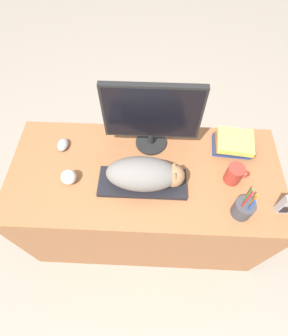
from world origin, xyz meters
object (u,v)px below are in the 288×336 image
(computer_mouse, at_px, (63,145))
(book_stack, at_px, (234,144))
(cat, at_px, (147,174))
(pen_cup, at_px, (243,208))
(monitor, at_px, (152,115))
(coffee_mug, at_px, (235,174))
(baseball, at_px, (69,177))
(keyboard, at_px, (142,183))
(phone, at_px, (286,205))

(computer_mouse, height_order, book_stack, book_stack)
(cat, relative_size, pen_cup, 1.67)
(monitor, bearing_deg, coffee_mug, -26.85)
(baseball, xyz_separation_m, book_stack, (0.84, 0.24, 0.01))
(coffee_mug, xyz_separation_m, pen_cup, (0.01, -0.18, -0.00))
(keyboard, height_order, phone, phone)
(phone, relative_size, book_stack, 0.60)
(monitor, height_order, computer_mouse, monitor)
(keyboard, height_order, baseball, baseball)
(keyboard, bearing_deg, monitor, 82.17)
(keyboard, bearing_deg, pen_cup, -16.05)
(book_stack, bearing_deg, pen_cup, -91.50)
(cat, bearing_deg, coffee_mug, 6.07)
(computer_mouse, xyz_separation_m, book_stack, (0.92, 0.03, 0.02))
(computer_mouse, height_order, phone, phone)
(pen_cup, distance_m, baseball, 0.84)
(cat, bearing_deg, keyboard, -180.00)
(monitor, xyz_separation_m, book_stack, (0.44, -0.01, -0.18))
(baseball, distance_m, phone, 1.03)
(monitor, height_order, phone, monitor)
(monitor, relative_size, baseball, 6.35)
(keyboard, height_order, book_stack, book_stack)
(monitor, height_order, coffee_mug, monitor)
(coffee_mug, height_order, phone, phone)
(computer_mouse, relative_size, phone, 0.64)
(keyboard, height_order, coffee_mug, coffee_mug)
(monitor, relative_size, coffee_mug, 4.06)
(pen_cup, height_order, phone, pen_cup)
(cat, xyz_separation_m, monitor, (0.02, 0.26, 0.13))
(keyboard, xyz_separation_m, book_stack, (0.47, 0.24, 0.03))
(baseball, xyz_separation_m, phone, (1.02, -0.12, 0.03))
(baseball, relative_size, phone, 0.57)
(monitor, bearing_deg, keyboard, -97.83)
(pen_cup, distance_m, book_stack, 0.37)
(baseball, bearing_deg, cat, -0.21)
(computer_mouse, bearing_deg, monitor, 5.25)
(keyboard, bearing_deg, computer_mouse, 154.40)
(keyboard, distance_m, book_stack, 0.53)
(coffee_mug, xyz_separation_m, baseball, (-0.81, -0.04, -0.02))
(cat, height_order, phone, cat)
(baseball, bearing_deg, monitor, 32.52)
(phone, xyz_separation_m, book_stack, (-0.18, 0.36, -0.02))
(baseball, bearing_deg, phone, -6.48)
(phone, bearing_deg, baseball, 173.52)
(coffee_mug, bearing_deg, book_stack, 82.84)
(computer_mouse, bearing_deg, book_stack, 1.83)
(cat, distance_m, phone, 0.65)
(cat, xyz_separation_m, computer_mouse, (-0.46, 0.21, -0.08))
(cat, distance_m, book_stack, 0.52)
(computer_mouse, bearing_deg, coffee_mug, -10.55)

